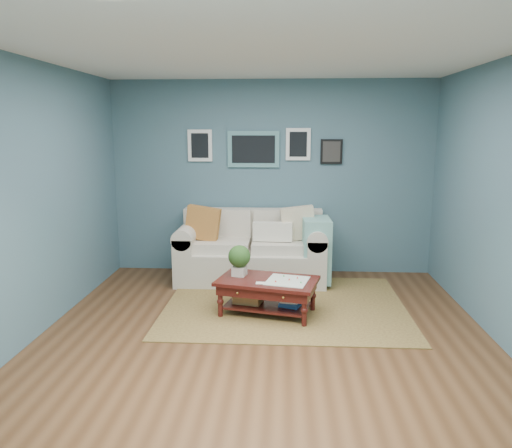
{
  "coord_description": "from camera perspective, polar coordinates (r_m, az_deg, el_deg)",
  "views": [
    {
      "loc": [
        0.19,
        -4.52,
        2.04
      ],
      "look_at": [
        -0.13,
        1.0,
        0.97
      ],
      "focal_mm": 35.0,
      "sensor_mm": 36.0,
      "label": 1
    }
  ],
  "objects": [
    {
      "name": "room_shell",
      "position": [
        4.63,
        0.92,
        2.47
      ],
      "size": [
        5.0,
        5.02,
        2.7
      ],
      "color": "brown",
      "rests_on": "ground"
    },
    {
      "name": "area_rug",
      "position": [
        5.91,
        3.32,
        -9.24
      ],
      "size": [
        2.76,
        2.21,
        0.01
      ],
      "primitive_type": "cube",
      "color": "brown",
      "rests_on": "ground"
    },
    {
      "name": "loveseat",
      "position": [
        6.75,
        0.23,
        -2.93
      ],
      "size": [
        2.03,
        0.92,
        1.04
      ],
      "color": "beige",
      "rests_on": "ground"
    },
    {
      "name": "coffee_table",
      "position": [
        5.56,
        0.76,
        -6.95
      ],
      "size": [
        1.19,
        0.86,
        0.75
      ],
      "rotation": [
        0.0,
        0.0,
        -0.24
      ],
      "color": "#38110D",
      "rests_on": "ground"
    }
  ]
}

